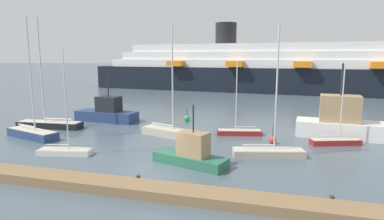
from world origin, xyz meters
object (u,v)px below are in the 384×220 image
sailboat_3 (169,131)px  fishing_boat_0 (342,122)px  channel_buoy_0 (187,118)px  channel_buoy_1 (273,140)px  sailboat_0 (32,132)px  sailboat_1 (269,151)px  fishing_boat_1 (191,153)px  sailboat_4 (239,131)px  sailboat_6 (65,150)px  sailboat_2 (49,123)px  fishing_boat_2 (107,113)px  sailboat_5 (336,141)px  cruise_ship (302,70)px

sailboat_3 → fishing_boat_0: 16.14m
channel_buoy_0 → channel_buoy_1: size_ratio=0.90×
sailboat_0 → channel_buoy_1: (21.48, 3.96, -0.20)m
sailboat_1 → channel_buoy_0: size_ratio=6.62×
fishing_boat_0 → fishing_boat_1: (-11.37, -11.35, -0.58)m
channel_buoy_1 → sailboat_0: bearing=-169.6°
sailboat_4 → sailboat_6: (-12.06, -10.02, 0.01)m
sailboat_6 → fishing_boat_0: sailboat_6 is taller
channel_buoy_0 → fishing_boat_1: bearing=-72.3°
sailboat_1 → channel_buoy_1: size_ratio=5.98×
sailboat_2 → sailboat_3: sailboat_2 is taller
sailboat_4 → fishing_boat_2: (-15.68, 2.54, 0.66)m
sailboat_1 → fishing_boat_1: (-5.09, -3.34, 0.38)m
sailboat_5 → channel_buoy_0: size_ratio=4.40×
fishing_boat_0 → cruise_ship: (-1.61, 39.81, 3.26)m
sailboat_2 → sailboat_6: 10.80m
sailboat_1 → sailboat_5: size_ratio=1.50×
sailboat_0 → sailboat_6: size_ratio=1.37×
sailboat_1 → channel_buoy_0: 15.01m
sailboat_2 → fishing_boat_1: size_ratio=2.02×
sailboat_6 → channel_buoy_1: 17.05m
cruise_ship → fishing_boat_1: bearing=-96.3°
sailboat_0 → channel_buoy_1: sailboat_0 is taller
fishing_boat_0 → sailboat_6: bearing=33.1°
sailboat_3 → fishing_boat_2: size_ratio=1.37×
sailboat_6 → channel_buoy_0: 15.97m
sailboat_4 → cruise_ship: (7.71, 41.48, 4.34)m
sailboat_6 → sailboat_5: bearing=11.5°
fishing_boat_0 → cruise_ship: size_ratio=0.09×
sailboat_5 → fishing_boat_2: (-24.08, 3.94, 0.66)m
sailboat_3 → sailboat_4: size_ratio=1.47×
sailboat_2 → sailboat_4: size_ratio=1.62×
sailboat_0 → sailboat_4: sailboat_0 is taller
fishing_boat_2 → channel_buoy_1: 19.56m
cruise_ship → sailboat_5: bearing=-84.5°
sailboat_4 → sailboat_5: (8.40, -1.39, -0.00)m
channel_buoy_1 → cruise_ship: bearing=84.2°
sailboat_3 → fishing_boat_1: sailboat_3 is taller
sailboat_1 → cruise_ship: size_ratio=0.10×
sailboat_5 → sailboat_6: (-20.46, -8.63, 0.01)m
sailboat_6 → fishing_boat_0: (21.38, 11.69, 1.06)m
sailboat_3 → channel_buoy_1: sailboat_3 is taller
sailboat_4 → sailboat_0: bearing=5.9°
sailboat_0 → channel_buoy_1: 21.85m
sailboat_5 → sailboat_6: size_ratio=0.80×
sailboat_1 → sailboat_3: bearing=142.6°
sailboat_0 → fishing_boat_2: sailboat_0 is taller
sailboat_2 → fishing_boat_1: sailboat_2 is taller
sailboat_5 → channel_buoy_0: bearing=138.2°
fishing_boat_2 → sailboat_3: bearing=-23.5°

